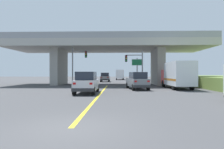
{
  "coord_description": "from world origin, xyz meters",
  "views": [
    {
      "loc": [
        1.59,
        -6.56,
        1.87
      ],
      "look_at": [
        0.83,
        19.62,
        1.72
      ],
      "focal_mm": 31.23,
      "sensor_mm": 36.0,
      "label": 1
    }
  ],
  "objects_px": {
    "suv_lead": "(87,83)",
    "semi_truck_distant": "(120,74)",
    "box_truck": "(177,75)",
    "traffic_signal_nearside": "(136,64)",
    "sedan_oncoming": "(105,77)",
    "traffic_signal_farside": "(77,61)",
    "highway_sign": "(137,65)",
    "suv_crossing": "(137,81)"
  },
  "relations": [
    {
      "from": "suv_crossing",
      "to": "traffic_signal_farside",
      "type": "height_order",
      "value": "traffic_signal_farside"
    },
    {
      "from": "suv_crossing",
      "to": "sedan_oncoming",
      "type": "height_order",
      "value": "same"
    },
    {
      "from": "box_truck",
      "to": "traffic_signal_nearside",
      "type": "bearing_deg",
      "value": 141.89
    },
    {
      "from": "traffic_signal_nearside",
      "to": "highway_sign",
      "type": "bearing_deg",
      "value": 80.21
    },
    {
      "from": "suv_lead",
      "to": "traffic_signal_nearside",
      "type": "distance_m",
      "value": 11.24
    },
    {
      "from": "box_truck",
      "to": "traffic_signal_farside",
      "type": "bearing_deg",
      "value": 160.92
    },
    {
      "from": "box_truck",
      "to": "sedan_oncoming",
      "type": "xyz_separation_m",
      "value": [
        -10.1,
        19.31,
        -0.67
      ]
    },
    {
      "from": "box_truck",
      "to": "semi_truck_distant",
      "type": "relative_size",
      "value": 1.08
    },
    {
      "from": "semi_truck_distant",
      "to": "highway_sign",
      "type": "bearing_deg",
      "value": -85.41
    },
    {
      "from": "suv_lead",
      "to": "traffic_signal_farside",
      "type": "bearing_deg",
      "value": 106.48
    },
    {
      "from": "traffic_signal_farside",
      "to": "semi_truck_distant",
      "type": "bearing_deg",
      "value": 77.27
    },
    {
      "from": "suv_crossing",
      "to": "traffic_signal_nearside",
      "type": "bearing_deg",
      "value": 78.9
    },
    {
      "from": "sedan_oncoming",
      "to": "traffic_signal_nearside",
      "type": "bearing_deg",
      "value": -70.87
    },
    {
      "from": "traffic_signal_farside",
      "to": "suv_lead",
      "type": "bearing_deg",
      "value": -73.52
    },
    {
      "from": "box_truck",
      "to": "highway_sign",
      "type": "xyz_separation_m",
      "value": [
        -4.38,
        5.35,
        1.38
      ]
    },
    {
      "from": "suv_lead",
      "to": "traffic_signal_farside",
      "type": "relative_size",
      "value": 0.8
    },
    {
      "from": "sedan_oncoming",
      "to": "suv_crossing",
      "type": "bearing_deg",
      "value": -76.04
    },
    {
      "from": "sedan_oncoming",
      "to": "highway_sign",
      "type": "xyz_separation_m",
      "value": [
        5.72,
        -13.96,
        2.05
      ]
    },
    {
      "from": "suv_crossing",
      "to": "highway_sign",
      "type": "height_order",
      "value": "highway_sign"
    },
    {
      "from": "traffic_signal_nearside",
      "to": "box_truck",
      "type": "bearing_deg",
      "value": -38.11
    },
    {
      "from": "box_truck",
      "to": "traffic_signal_nearside",
      "type": "xyz_separation_m",
      "value": [
        -4.67,
        3.66,
        1.53
      ]
    },
    {
      "from": "semi_truck_distant",
      "to": "suv_crossing",
      "type": "bearing_deg",
      "value": -87.28
    },
    {
      "from": "suv_crossing",
      "to": "traffic_signal_farside",
      "type": "bearing_deg",
      "value": 137.87
    },
    {
      "from": "traffic_signal_farside",
      "to": "highway_sign",
      "type": "distance_m",
      "value": 8.97
    },
    {
      "from": "sedan_oncoming",
      "to": "semi_truck_distant",
      "type": "relative_size",
      "value": 0.63
    },
    {
      "from": "suv_lead",
      "to": "semi_truck_distant",
      "type": "distance_m",
      "value": 39.96
    },
    {
      "from": "sedan_oncoming",
      "to": "suv_lead",
      "type": "bearing_deg",
      "value": -90.22
    },
    {
      "from": "traffic_signal_nearside",
      "to": "highway_sign",
      "type": "distance_m",
      "value": 1.72
    },
    {
      "from": "sedan_oncoming",
      "to": "semi_truck_distant",
      "type": "distance_m",
      "value": 15.02
    },
    {
      "from": "box_truck",
      "to": "sedan_oncoming",
      "type": "height_order",
      "value": "box_truck"
    },
    {
      "from": "semi_truck_distant",
      "to": "traffic_signal_farside",
      "type": "bearing_deg",
      "value": -102.73
    },
    {
      "from": "suv_crossing",
      "to": "sedan_oncoming",
      "type": "bearing_deg",
      "value": 96.77
    },
    {
      "from": "sedan_oncoming",
      "to": "traffic_signal_farside",
      "type": "bearing_deg",
      "value": -102.26
    },
    {
      "from": "suv_lead",
      "to": "traffic_signal_nearside",
      "type": "xyz_separation_m",
      "value": [
        5.53,
        9.54,
        2.2
      ]
    },
    {
      "from": "highway_sign",
      "to": "traffic_signal_farside",
      "type": "bearing_deg",
      "value": -175.18
    },
    {
      "from": "suv_lead",
      "to": "sedan_oncoming",
      "type": "bearing_deg",
      "value": 89.78
    },
    {
      "from": "traffic_signal_nearside",
      "to": "traffic_signal_farside",
      "type": "height_order",
      "value": "traffic_signal_farside"
    },
    {
      "from": "suv_lead",
      "to": "suv_crossing",
      "type": "height_order",
      "value": "same"
    },
    {
      "from": "sedan_oncoming",
      "to": "highway_sign",
      "type": "relative_size",
      "value": 1.02
    },
    {
      "from": "traffic_signal_farside",
      "to": "traffic_signal_nearside",
      "type": "bearing_deg",
      "value": -6.2
    },
    {
      "from": "semi_truck_distant",
      "to": "box_truck",
      "type": "bearing_deg",
      "value": -78.87
    },
    {
      "from": "suv_crossing",
      "to": "box_truck",
      "type": "height_order",
      "value": "box_truck"
    }
  ]
}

